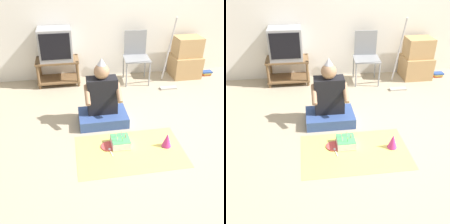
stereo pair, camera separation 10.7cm
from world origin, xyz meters
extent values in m
plane|color=tan|center=(0.00, 0.00, 0.00)|extent=(16.00, 16.00, 0.00)
cube|color=white|center=(0.00, 2.16, 1.27)|extent=(6.40, 0.06, 2.55)
cube|color=brown|center=(-1.48, 1.92, 0.42)|extent=(0.71, 0.42, 0.03)
cube|color=brown|center=(-1.48, 1.92, 0.08)|extent=(0.71, 0.42, 0.02)
cylinder|color=brown|center=(-1.80, 1.74, 0.22)|extent=(0.04, 0.04, 0.44)
cylinder|color=brown|center=(-1.15, 1.74, 0.22)|extent=(0.04, 0.04, 0.44)
cylinder|color=brown|center=(-1.80, 2.10, 0.22)|extent=(0.04, 0.04, 0.44)
cylinder|color=brown|center=(-1.15, 2.10, 0.22)|extent=(0.04, 0.04, 0.44)
cube|color=#99999E|center=(-1.48, 1.92, 0.69)|extent=(0.53, 0.40, 0.51)
cube|color=black|center=(-1.48, 1.72, 0.71)|extent=(0.47, 0.01, 0.41)
cube|color=gray|center=(-0.15, 1.75, 0.42)|extent=(0.46, 0.44, 0.02)
cube|color=gray|center=(-0.14, 1.95, 0.64)|extent=(0.38, 0.05, 0.42)
cylinder|color=gray|center=(-0.36, 1.58, 0.21)|extent=(0.02, 0.02, 0.42)
cylinder|color=gray|center=(0.03, 1.55, 0.21)|extent=(0.02, 0.02, 0.42)
cylinder|color=gray|center=(-0.33, 1.95, 0.21)|extent=(0.02, 0.02, 0.42)
cylinder|color=gray|center=(0.06, 1.93, 0.21)|extent=(0.02, 0.02, 0.42)
cube|color=tan|center=(0.79, 1.87, 0.19)|extent=(0.50, 0.46, 0.38)
cube|color=tan|center=(0.79, 1.87, 0.55)|extent=(0.45, 0.36, 0.33)
cube|color=#B2ADA3|center=(0.32, 1.38, 0.01)|extent=(0.28, 0.09, 0.03)
cylinder|color=#B7B7BC|center=(0.32, 1.56, 0.59)|extent=(0.03, 0.37, 1.14)
cube|color=#B72D28|center=(1.21, 1.82, 0.01)|extent=(0.15, 0.13, 0.02)
cube|color=#A88933|center=(1.22, 1.82, 0.03)|extent=(0.14, 0.15, 0.03)
cube|color=#284793|center=(1.23, 1.82, 0.06)|extent=(0.19, 0.12, 0.02)
cube|color=#334C8C|center=(-0.90, 0.57, 0.07)|extent=(0.64, 0.44, 0.14)
cube|color=black|center=(-0.90, 0.62, 0.38)|extent=(0.38, 0.19, 0.49)
sphere|color=#9E7556|center=(-0.90, 0.62, 0.72)|extent=(0.20, 0.20, 0.20)
cone|color=silver|center=(-0.90, 0.62, 0.84)|extent=(0.11, 0.11, 0.09)
cylinder|color=#9E7556|center=(-1.10, 0.51, 0.46)|extent=(0.06, 0.26, 0.21)
cylinder|color=#9E7556|center=(-0.70, 0.51, 0.46)|extent=(0.06, 0.26, 0.21)
cube|color=#EAD666|center=(-0.68, -0.08, 0.00)|extent=(1.24, 0.75, 0.01)
cube|color=silver|center=(-0.76, 0.04, 0.05)|extent=(0.22, 0.22, 0.09)
cube|color=#4CB266|center=(-0.76, 0.04, 0.10)|extent=(0.21, 0.21, 0.01)
cylinder|color=#EA4C4C|center=(-0.71, 0.04, 0.12)|extent=(0.01, 0.01, 0.05)
sphere|color=#FFCC4C|center=(-0.71, 0.04, 0.15)|extent=(0.01, 0.01, 0.01)
cylinder|color=#E58CCC|center=(-0.74, 0.09, 0.12)|extent=(0.01, 0.01, 0.05)
sphere|color=#FFCC4C|center=(-0.74, 0.09, 0.15)|extent=(0.01, 0.01, 0.01)
cylinder|color=#E58CCC|center=(-0.81, 0.07, 0.12)|extent=(0.01, 0.01, 0.05)
sphere|color=#FFCC4C|center=(-0.81, 0.07, 0.15)|extent=(0.01, 0.01, 0.01)
cylinder|color=#E58CCC|center=(-0.81, 0.00, 0.12)|extent=(0.01, 0.01, 0.05)
sphere|color=#FFCC4C|center=(-0.81, 0.00, 0.15)|extent=(0.01, 0.01, 0.01)
cylinder|color=#66C666|center=(-0.75, -0.02, 0.12)|extent=(0.01, 0.01, 0.05)
sphere|color=#FFCC4C|center=(-0.75, -0.02, 0.15)|extent=(0.01, 0.01, 0.01)
cone|color=#CC338C|center=(-0.23, -0.07, 0.09)|extent=(0.11, 0.11, 0.18)
cylinder|color=#D84C4C|center=(-0.91, 0.03, 0.01)|extent=(0.18, 0.18, 0.01)
ellipsoid|color=white|center=(-0.91, -0.03, 0.01)|extent=(0.04, 0.05, 0.01)
cube|color=white|center=(-0.89, -0.10, 0.01)|extent=(0.03, 0.10, 0.01)
camera|label=1|loc=(-1.28, -2.36, 1.98)|focal=42.00mm
camera|label=2|loc=(-1.17, -2.37, 1.98)|focal=42.00mm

